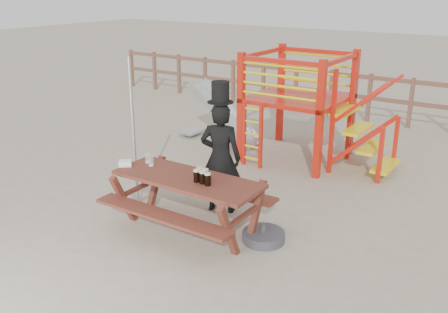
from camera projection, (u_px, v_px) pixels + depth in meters
ground at (173, 222)px, 7.27m from camera, size 60.00×60.00×0.00m
back_fence at (350, 90)px, 12.50m from camera, size 15.09×0.09×1.20m
playground_fort at (294, 104)px, 9.65m from camera, size 4.71×1.84×2.10m
picnic_table at (188, 197)px, 6.86m from camera, size 2.10×1.46×0.81m
man_with_hat at (221, 155)px, 7.37m from camera, size 0.72×0.59×1.99m
metal_pole at (133, 133)px, 7.55m from camera, size 0.05×0.05×2.29m
parasol_base at (263, 236)px, 6.73m from camera, size 0.58×0.58×0.25m
paper_bag at (125, 163)px, 7.17m from camera, size 0.23×0.22×0.08m
stout_pints at (202, 176)px, 6.56m from camera, size 0.29×0.19×0.17m
empty_glasses at (149, 160)px, 7.22m from camera, size 0.21×0.15×0.15m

